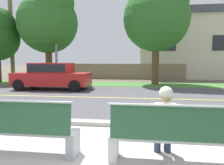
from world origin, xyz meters
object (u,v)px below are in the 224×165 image
at_px(seated_person_white, 165,120).
at_px(bench_right, 174,136).
at_px(streetlamp, 57,25).
at_px(bench_left, 18,129).
at_px(shade_tree_left, 49,18).
at_px(shade_tree_centre, 159,13).
at_px(car_red_far, 52,75).

bearing_deg(seated_person_white, bench_right, -53.19).
xyz_separation_m(bench_right, streetlamp, (-6.52, 11.55, 3.73)).
height_order(bench_left, seated_person_white, seated_person_white).
distance_m(bench_left, bench_right, 2.64).
relative_size(streetlamp, shade_tree_left, 1.00).
bearing_deg(shade_tree_centre, car_red_far, -149.75).
relative_size(bench_right, car_red_far, 0.48).
bearing_deg(shade_tree_centre, seated_person_white, -93.43).
xyz_separation_m(streetlamp, shade_tree_left, (-0.87, 0.72, 0.61)).
bearing_deg(bench_left, car_red_far, 109.51).
xyz_separation_m(bench_right, seated_person_white, (-0.13, 0.17, 0.21)).
distance_m(bench_right, shade_tree_left, 14.97).
height_order(bench_left, shade_tree_left, shade_tree_left).
bearing_deg(shade_tree_left, shade_tree_centre, -1.09).
xyz_separation_m(seated_person_white, shade_tree_left, (-7.26, 12.10, 4.13)).
xyz_separation_m(bench_left, streetlamp, (-3.89, 11.55, 3.73)).
xyz_separation_m(bench_right, shade_tree_centre, (0.59, 12.12, 4.45)).
height_order(seated_person_white, car_red_far, car_red_far).
bearing_deg(shade_tree_left, streetlamp, -39.65).
xyz_separation_m(bench_left, car_red_far, (-3.01, 8.49, 0.39)).
bearing_deg(shade_tree_left, bench_left, -68.83).
distance_m(bench_right, streetlamp, 13.78).
xyz_separation_m(bench_right, car_red_far, (-5.64, 8.49, 0.39)).
relative_size(bench_right, streetlamp, 0.28).
height_order(streetlamp, shade_tree_centre, shade_tree_centre).
relative_size(bench_left, bench_right, 1.00).
bearing_deg(shade_tree_centre, shade_tree_left, 178.91).
distance_m(streetlamp, shade_tree_left, 1.28).
bearing_deg(bench_right, seated_person_white, 126.81).
bearing_deg(shade_tree_left, bench_right, -58.94).
distance_m(bench_right, car_red_far, 10.20).
xyz_separation_m(seated_person_white, car_red_far, (-5.51, 8.31, 0.18)).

